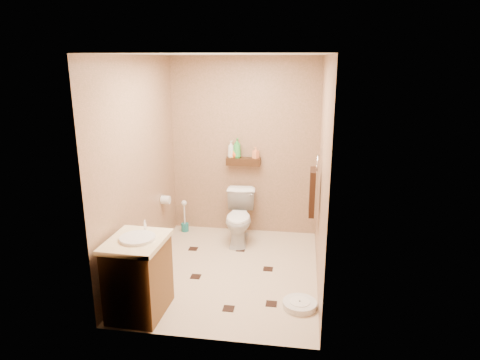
# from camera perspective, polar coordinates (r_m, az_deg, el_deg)

# --- Properties ---
(ground) EXTENTS (2.50, 2.50, 0.00)m
(ground) POSITION_cam_1_polar(r_m,az_deg,el_deg) (5.04, -1.50, -12.02)
(ground) COLOR beige
(ground) RESTS_ON ground
(wall_back) EXTENTS (2.00, 0.04, 2.40)m
(wall_back) POSITION_cam_1_polar(r_m,az_deg,el_deg) (5.80, 0.57, 4.40)
(wall_back) COLOR #A1765C
(wall_back) RESTS_ON ground
(wall_front) EXTENTS (2.00, 0.04, 2.40)m
(wall_front) POSITION_cam_1_polar(r_m,az_deg,el_deg) (3.43, -5.30, -3.96)
(wall_front) COLOR #A1765C
(wall_front) RESTS_ON ground
(wall_left) EXTENTS (0.04, 2.50, 2.40)m
(wall_left) POSITION_cam_1_polar(r_m,az_deg,el_deg) (4.87, -13.27, 1.71)
(wall_left) COLOR #A1765C
(wall_left) RESTS_ON ground
(wall_right) EXTENTS (0.04, 2.50, 2.40)m
(wall_right) POSITION_cam_1_polar(r_m,az_deg,el_deg) (4.53, 10.93, 0.79)
(wall_right) COLOR #A1765C
(wall_right) RESTS_ON ground
(ceiling) EXTENTS (2.00, 2.50, 0.02)m
(ceiling) POSITION_cam_1_polar(r_m,az_deg,el_deg) (4.45, -1.73, 16.42)
(ceiling) COLOR white
(ceiling) RESTS_ON wall_back
(wall_shelf) EXTENTS (0.46, 0.14, 0.10)m
(wall_shelf) POSITION_cam_1_polar(r_m,az_deg,el_deg) (5.76, 0.46, 2.48)
(wall_shelf) COLOR #3D2110
(wall_shelf) RESTS_ON wall_back
(floor_accents) EXTENTS (1.21, 1.45, 0.01)m
(floor_accents) POSITION_cam_1_polar(r_m,az_deg,el_deg) (4.98, -1.11, -12.36)
(floor_accents) COLOR black
(floor_accents) RESTS_ON ground
(toilet) EXTENTS (0.43, 0.69, 0.68)m
(toilet) POSITION_cam_1_polar(r_m,az_deg,el_deg) (5.65, -0.07, -5.04)
(toilet) COLOR white
(toilet) RESTS_ON ground
(vanity) EXTENTS (0.53, 0.64, 0.88)m
(vanity) POSITION_cam_1_polar(r_m,az_deg,el_deg) (4.24, -13.38, -12.23)
(vanity) COLOR brown
(vanity) RESTS_ON ground
(bathroom_scale) EXTENTS (0.40, 0.40, 0.07)m
(bathroom_scale) POSITION_cam_1_polar(r_m,az_deg,el_deg) (4.41, 7.96, -16.10)
(bathroom_scale) COLOR silver
(bathroom_scale) RESTS_ON ground
(toilet_brush) EXTENTS (0.10, 0.10, 0.46)m
(toilet_brush) POSITION_cam_1_polar(r_m,az_deg,el_deg) (6.09, -7.38, -5.36)
(toilet_brush) COLOR #1B6E6C
(toilet_brush) RESTS_ON ground
(towel_ring) EXTENTS (0.12, 0.30, 0.76)m
(towel_ring) POSITION_cam_1_polar(r_m,az_deg,el_deg) (4.84, 9.65, -1.31)
(towel_ring) COLOR silver
(towel_ring) RESTS_ON wall_right
(toilet_paper) EXTENTS (0.12, 0.11, 0.12)m
(toilet_paper) POSITION_cam_1_polar(r_m,az_deg,el_deg) (5.60, -9.89, -2.62)
(toilet_paper) COLOR silver
(toilet_paper) RESTS_ON wall_left
(bottle_a) EXTENTS (0.13, 0.13, 0.23)m
(bottle_a) POSITION_cam_1_polar(r_m,az_deg,el_deg) (5.75, -1.22, 4.14)
(bottle_a) COLOR silver
(bottle_a) RESTS_ON wall_shelf
(bottle_b) EXTENTS (0.09, 0.09, 0.14)m
(bottle_b) POSITION_cam_1_polar(r_m,az_deg,el_deg) (5.76, -1.09, 3.72)
(bottle_b) COLOR #FFA835
(bottle_b) RESTS_ON wall_shelf
(bottle_c) EXTENTS (0.12, 0.12, 0.13)m
(bottle_c) POSITION_cam_1_polar(r_m,az_deg,el_deg) (5.75, -0.61, 3.64)
(bottle_c) COLOR orange
(bottle_c) RESTS_ON wall_shelf
(bottle_d) EXTENTS (0.12, 0.12, 0.27)m
(bottle_d) POSITION_cam_1_polar(r_m,az_deg,el_deg) (5.74, -0.38, 4.29)
(bottle_d) COLOR green
(bottle_d) RESTS_ON wall_shelf
(bottle_e) EXTENTS (0.10, 0.10, 0.15)m
(bottle_e) POSITION_cam_1_polar(r_m,az_deg,el_deg) (5.71, 2.11, 3.66)
(bottle_e) COLOR #F48651
(bottle_e) RESTS_ON wall_shelf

